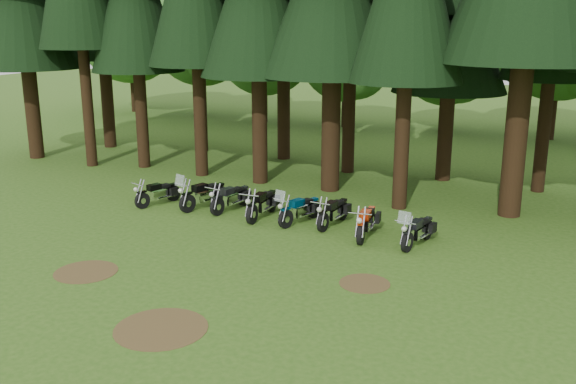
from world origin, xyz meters
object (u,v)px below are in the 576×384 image
Objects in this scene: motorcycle_3 at (262,205)px; motorcycle_5 at (333,213)px; motorcycle_4 at (300,210)px; motorcycle_7 at (417,232)px; motorcycle_1 at (204,195)px; motorcycle_2 at (231,198)px; motorcycle_6 at (366,223)px; motorcycle_0 at (158,194)px.

motorcycle_3 reaches higher than motorcycle_5.
motorcycle_7 is at bearing 8.79° from motorcycle_4.
motorcycle_5 is at bearing 16.59° from motorcycle_1.
motorcycle_3 is at bearing -164.96° from motorcycle_4.
motorcycle_4 is (2.97, -0.36, 0.00)m from motorcycle_2.
motorcycle_7 is (1.75, -0.15, -0.02)m from motorcycle_6.
motorcycle_3 is at bearing 20.38° from motorcycle_0.
motorcycle_1 is 1.07× the size of motorcycle_4.
motorcycle_3 reaches higher than motorcycle_6.
motorcycle_2 is 0.97× the size of motorcycle_6.
motorcycle_5 is at bearing 176.38° from motorcycle_7.
motorcycle_4 is 1.19m from motorcycle_5.
motorcycle_4 reaches higher than motorcycle_6.
motorcycle_6 reaches higher than motorcycle_2.
motorcycle_2 is at bearing 23.60° from motorcycle_1.
motorcycle_1 is at bearing 168.51° from motorcycle_6.
motorcycle_1 reaches higher than motorcycle_4.
motorcycle_3 is at bearing 167.43° from motorcycle_6.
motorcycle_1 is at bearing -174.26° from motorcycle_5.
motorcycle_2 is at bearing 165.96° from motorcycle_6.
motorcycle_2 reaches higher than motorcycle_0.
motorcycle_6 is at bearing 2.29° from motorcycle_2.
motorcycle_3 reaches higher than motorcycle_2.
motorcycle_0 is 1.88m from motorcycle_1.
motorcycle_6 is (4.09, -0.48, -0.00)m from motorcycle_3.
motorcycle_0 is 0.92× the size of motorcycle_7.
motorcycle_7 is (7.30, -0.95, -0.01)m from motorcycle_2.
motorcycle_3 is (2.58, -0.17, -0.02)m from motorcycle_1.
motorcycle_2 is 7.36m from motorcycle_7.
motorcycle_7 is at bearing 3.05° from motorcycle_2.
motorcycle_3 is 1.05× the size of motorcycle_5.
motorcycle_2 is at bearing 27.50° from motorcycle_0.
motorcycle_4 is 4.37m from motorcycle_7.
motorcycle_4 reaches higher than motorcycle_3.
motorcycle_5 is 0.96× the size of motorcycle_6.
motorcycle_1 is 1.02× the size of motorcycle_6.
motorcycle_7 reaches higher than motorcycle_6.
motorcycle_2 is 4.14m from motorcycle_5.
motorcycle_6 is at bearing -19.85° from motorcycle_5.
motorcycle_1 is at bearing -162.36° from motorcycle_2.
motorcycle_6 is (5.55, -0.79, 0.01)m from motorcycle_2.
motorcycle_7 is at bearing -7.41° from motorcycle_3.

